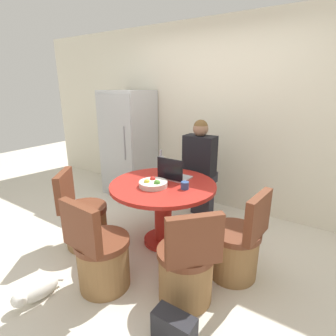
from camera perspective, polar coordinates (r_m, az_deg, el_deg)
ground_plane at (r=2.96m, az=-4.35°, el=-18.31°), size 12.00×12.00×0.00m
wall_back at (r=3.86m, az=10.44°, el=10.77°), size 7.00×0.06×2.60m
refrigerator at (r=4.33m, az=-8.51°, el=5.32°), size 0.71×0.67×1.67m
dining_table at (r=2.91m, az=-1.09°, el=-6.85°), size 1.15×1.15×0.72m
chair_near_right_corner at (r=2.31m, az=4.00°, el=-21.31°), size 0.55×0.55×0.87m
chair_right_side at (r=2.62m, az=14.53°, el=-16.56°), size 0.48×0.47×0.87m
chair_near_camera at (r=2.49m, az=-14.28°, el=-18.57°), size 0.47×0.48×0.87m
chair_near_left_corner at (r=3.12m, az=-17.78°, el=-11.04°), size 0.55×0.54×0.87m
person_seated at (r=3.47m, az=7.14°, el=0.45°), size 0.40×0.37×1.33m
laptop at (r=2.95m, az=1.22°, el=-1.42°), size 0.32×0.25×0.26m
fruit_bowl at (r=2.75m, az=-3.25°, el=-3.41°), size 0.30×0.30×0.09m
coffee_cup at (r=2.68m, az=3.69°, el=-3.80°), size 0.08×0.08×0.08m
bottle at (r=3.12m, az=-1.58°, el=0.77°), size 0.08×0.08×0.29m
cat at (r=2.66m, az=-26.67°, el=-22.93°), size 0.15×0.44×0.17m
handbag at (r=2.11m, az=1.33°, el=-31.87°), size 0.30×0.14×0.26m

